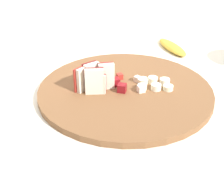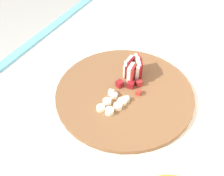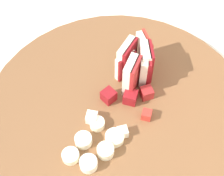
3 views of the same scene
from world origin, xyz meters
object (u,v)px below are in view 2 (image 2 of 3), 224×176
Objects in this scene: apple_wedge_fan at (135,69)px; banana_slice_rows at (112,104)px; cutting_board at (124,92)px; apple_dice_pile at (127,87)px.

apple_wedge_fan is 1.14× the size of banana_slice_rows.
apple_wedge_fan is at bearing 178.13° from banana_slice_rows.
cutting_board is 4.99× the size of banana_slice_rows.
apple_wedge_fan reaches higher than apple_dice_pile.
banana_slice_rows is at bearing -1.87° from apple_wedge_fan.
apple_wedge_fan is (-0.08, -0.00, 0.04)m from cutting_board.
apple_wedge_fan reaches higher than banana_slice_rows.
apple_dice_pile reaches higher than banana_slice_rows.
apple_dice_pile is at bearing 172.53° from banana_slice_rows.
cutting_board is at bearing -29.17° from apple_dice_pile.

